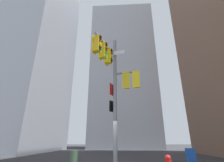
# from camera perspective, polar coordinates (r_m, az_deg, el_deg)

# --- Properties ---
(building_tower_left) EXTENTS (13.59, 13.59, 51.13)m
(building_tower_left) POSITION_cam_1_polar(r_m,az_deg,el_deg) (36.31, -26.40, 24.07)
(building_tower_left) COLOR #9399A3
(building_tower_left) RESTS_ON ground
(building_mid_block) EXTENTS (12.88, 12.88, 29.75)m
(building_mid_block) POSITION_cam_1_polar(r_m,az_deg,el_deg) (36.82, 3.87, 1.25)
(building_mid_block) COLOR #9399A3
(building_mid_block) RESTS_ON ground
(signal_pole_assembly) EXTENTS (2.80, 3.09, 8.36)m
(signal_pole_assembly) POSITION_cam_1_polar(r_m,az_deg,el_deg) (10.38, 1.02, 1.12)
(signal_pole_assembly) COLOR gray
(signal_pole_assembly) RESTS_ON ground
(newspaper_box) EXTENTS (0.45, 0.36, 0.95)m
(newspaper_box) POSITION_cam_1_polar(r_m,az_deg,el_deg) (11.24, 26.12, -22.97)
(newspaper_box) COLOR #194CB2
(newspaper_box) RESTS_ON ground
(trash_bin) EXTENTS (0.45, 0.45, 0.86)m
(trash_bin) POSITION_cam_1_polar(r_m,az_deg,el_deg) (10.20, -13.22, -25.11)
(trash_bin) COLOR #3F593F
(trash_bin) RESTS_ON ground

